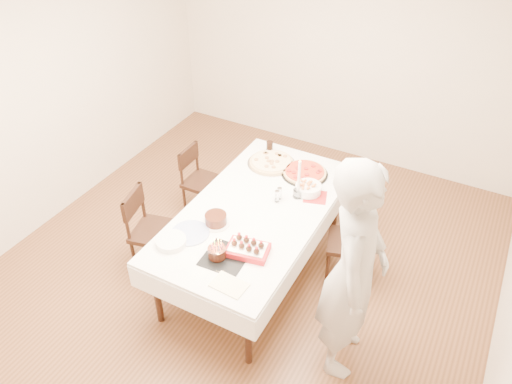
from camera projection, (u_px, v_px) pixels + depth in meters
The scene contains 22 objects.
floor at pixel (243, 270), 4.86m from camera, with size 5.00×5.00×0.00m, color #51311B.
wall_back at pixel (347, 51), 5.80m from camera, with size 4.50×0.04×2.70m, color beige.
wall_left at pixel (42, 95), 4.90m from camera, with size 0.04×5.00×2.70m, color beige.
dining_table at pixel (256, 240), 4.66m from camera, with size 1.14×2.14×0.75m, color white.
chair_right_savory at pixel (349, 242), 4.58m from camera, with size 0.42×0.42×0.83m, color black, non-canonical shape.
chair_left_savory at pixel (203, 182), 5.36m from camera, with size 0.40×0.40×0.79m, color black, non-canonical shape.
chair_left_dessert at pixel (155, 232), 4.67m from camera, with size 0.44×0.44×0.86m, color black, non-canonical shape.
person at pixel (354, 272), 3.55m from camera, with size 0.69×0.45×1.89m, color #BCB6B1.
pizza_white at pixel (271, 162), 4.99m from camera, with size 0.48×0.48×0.04m, color beige.
pizza_pepperoni at pixel (305, 172), 4.84m from camera, with size 0.46×0.46×0.04m, color red.
red_placemat at pixel (315, 197), 4.57m from camera, with size 0.21×0.21×0.01m, color #B21E1E.
pasta_bowl at pixel (308, 189), 4.59m from camera, with size 0.24×0.24×0.08m, color white.
taper_candle at pixel (299, 178), 4.45m from camera, with size 0.09×0.09×0.41m, color white.
shaker_pair at pixel (277, 196), 4.48m from camera, with size 0.10×0.10×0.12m, color white, non-canonical shape.
cola_glass at pixel (270, 147), 5.14m from camera, with size 0.07×0.07×0.13m, color black.
layer_cake at pixel (216, 219), 4.24m from camera, with size 0.24×0.24×0.10m, color #38180E.
cake_board at pixel (225, 258), 3.94m from camera, with size 0.34×0.34×0.01m, color black.
birthday_cake at pixel (217, 249), 3.90m from camera, with size 0.15×0.15×0.15m, color #39170F.
strawberry_box at pixel (248, 249), 3.96m from camera, with size 0.33×0.22×0.08m, color #AF1418, non-canonical shape.
box_lid at pixel (229, 285), 3.71m from camera, with size 0.26×0.18×0.02m, color beige.
plate_stack at pixel (171, 241), 4.06m from camera, with size 0.25×0.25×0.05m, color white.
china_plate at pixel (190, 233), 4.17m from camera, with size 0.32×0.32×0.01m, color white.
Camera 1 is at (1.73, -2.94, 3.55)m, focal length 35.00 mm.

